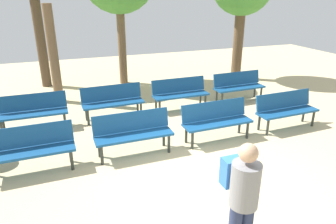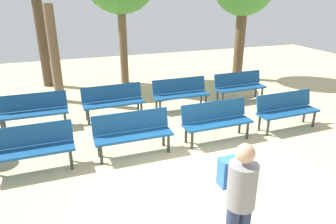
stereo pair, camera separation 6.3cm
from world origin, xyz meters
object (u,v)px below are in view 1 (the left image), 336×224
Objects in this scene: bench_r1_c0 at (33,110)px; bench_r1_c3 at (238,85)px; bench_r0_c1 at (133,131)px; bench_r0_c3 at (286,108)px; bench_r1_c1 at (113,100)px; visitor_with_backpack at (242,197)px; tree_0 at (53,55)px; bench_r0_c0 at (29,147)px; bench_r0_c2 at (216,119)px; bench_r1_c2 at (180,92)px.

bench_r1_c0 and bench_r1_c3 have the same top height.
bench_r0_c1 and bench_r1_c0 have the same top height.
bench_r0_c1 and bench_r0_c3 have the same top height.
bench_r1_c1 is at bearing 90.31° from bench_r0_c1.
bench_r0_c1 is at bearing -80.33° from visitor_with_backpack.
tree_0 is (-1.33, 1.90, 0.93)m from bench_r1_c1.
bench_r0_c1 is at bearing -152.32° from bench_r1_c3.
bench_r0_c1 is at bearing -0.59° from bench_r0_c0.
bench_r0_c3 is at bearing -91.55° from bench_r1_c3.
visitor_with_backpack reaches higher than bench_r1_c0.
bench_r0_c2 and bench_r1_c2 have the same top height.
bench_r0_c1 is at bearing -71.18° from tree_0.
bench_r1_c2 is at bearing 47.50° from bench_r0_c1.
tree_0 is 7.37m from visitor_with_backpack.
bench_r1_c2 is (3.87, 2.13, 0.00)m from bench_r0_c0.
bench_r0_c0 is 1.00× the size of bench_r1_c3.
bench_r1_c3 is (3.86, 2.17, 0.00)m from bench_r0_c1.
bench_r0_c2 is at bearing -0.71° from bench_r0_c1.
bench_r0_c2 is 1.94m from bench_r0_c3.
visitor_with_backpack is (-3.32, -5.29, 0.43)m from bench_r1_c3.
bench_r1_c3 is at bearing 28.77° from bench_r0_c1.
bench_r0_c1 and bench_r1_c1 have the same top height.
bench_r0_c2 is 1.01× the size of bench_r1_c0.
tree_0 is (0.61, 3.99, 0.93)m from bench_r0_c0.
bench_r0_c1 and bench_r1_c2 have the same top height.
bench_r0_c0 is at bearing 178.71° from bench_r0_c2.
visitor_with_backpack is at bearing -105.03° from bench_r1_c2.
tree_0 reaches higher than bench_r1_c2.
bench_r1_c0 is 5.85m from bench_r1_c3.
tree_0 is (-5.22, 1.81, 0.93)m from bench_r1_c3.
tree_0 is (-1.36, 3.98, 0.93)m from bench_r0_c1.
bench_r0_c2 is at bearing -133.37° from bench_r1_c3.
bench_r0_c1 is 2.85m from bench_r1_c2.
bench_r0_c1 is 2.82m from bench_r1_c0.
bench_r1_c0 is 3.89m from bench_r1_c2.
bench_r0_c2 is 1.00× the size of bench_r1_c1.
tree_0 is at bearing 122.96° from bench_r1_c1.
bench_r0_c1 is 1.00× the size of bench_r1_c2.
bench_r0_c0 is 1.00× the size of bench_r1_c1.
bench_r0_c2 is 2.86m from bench_r1_c1.
bench_r0_c3 is 6.18m from bench_r1_c0.
bench_r1_c1 is at bearing -55.04° from tree_0.
bench_r0_c2 and bench_r1_c3 have the same top height.
bench_r0_c3 and bench_r1_c2 have the same top height.
bench_r0_c1 is 0.99× the size of bench_r0_c3.
bench_r0_c2 is 0.56× the size of tree_0.
bench_r1_c3 is (1.94, 2.17, 0.00)m from bench_r0_c2.
bench_r0_c2 is 3.44m from visitor_with_backpack.
bench_r1_c0 is at bearing -178.82° from bench_r1_c2.
bench_r1_c1 is at bearing 46.27° from bench_r0_c0.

